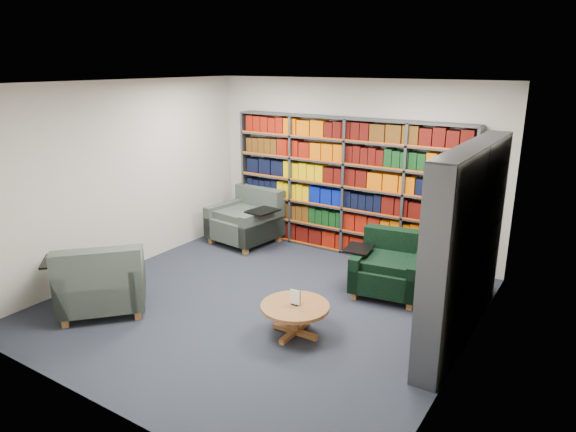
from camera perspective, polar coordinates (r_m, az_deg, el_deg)
The scene contains 7 objects.
room_shell at distance 6.31m, azimuth -2.94°, elevation 1.72°, with size 5.02×5.02×2.82m.
bookshelf_back at distance 8.35m, azimuth 6.46°, elevation 3.21°, with size 4.00×0.28×2.20m.
bookshelf_right at distance 6.01m, azimuth 19.20°, elevation -3.02°, with size 0.28×2.50×2.20m.
chair_teal_left at distance 9.00m, azimuth -4.38°, elevation -0.53°, with size 1.25×1.13×0.92m.
chair_green_right at distance 7.18m, azimuth 11.34°, elevation -5.72°, with size 1.12×1.01×0.82m.
chair_teal_front at distance 6.88m, azimuth -20.01°, elevation -7.09°, with size 1.44×1.44×0.93m.
coffee_table at distance 5.98m, azimuth 0.79°, elevation -10.50°, with size 0.79×0.79×0.56m.
Camera 1 is at (3.55, -4.96, 3.03)m, focal length 32.00 mm.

